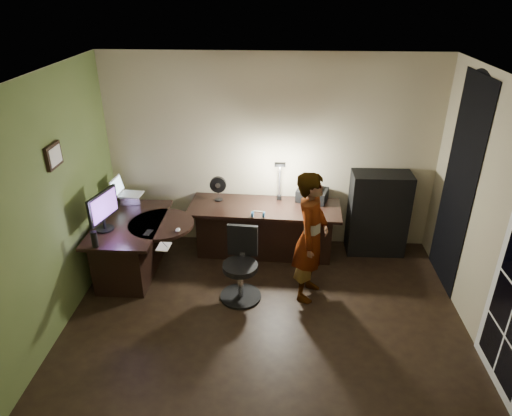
# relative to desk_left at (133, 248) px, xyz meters

# --- Properties ---
(floor) EXTENTS (4.50, 4.00, 0.01)m
(floor) POSITION_rel_desk_left_xyz_m (1.75, -1.04, -0.39)
(floor) COLOR black
(floor) RESTS_ON ground
(ceiling) EXTENTS (4.50, 4.00, 0.01)m
(ceiling) POSITION_rel_desk_left_xyz_m (1.75, -1.04, 2.32)
(ceiling) COLOR silver
(ceiling) RESTS_ON floor
(wall_back) EXTENTS (4.50, 0.01, 2.70)m
(wall_back) POSITION_rel_desk_left_xyz_m (1.75, 0.97, 0.97)
(wall_back) COLOR tan
(wall_back) RESTS_ON floor
(wall_front) EXTENTS (4.50, 0.01, 2.70)m
(wall_front) POSITION_rel_desk_left_xyz_m (1.75, -3.04, 0.97)
(wall_front) COLOR tan
(wall_front) RESTS_ON floor
(wall_left) EXTENTS (0.01, 4.00, 2.70)m
(wall_left) POSITION_rel_desk_left_xyz_m (-0.51, -1.04, 0.97)
(wall_left) COLOR tan
(wall_left) RESTS_ON floor
(wall_right) EXTENTS (0.01, 4.00, 2.70)m
(wall_right) POSITION_rel_desk_left_xyz_m (4.00, -1.04, 0.97)
(wall_right) COLOR tan
(wall_right) RESTS_ON floor
(green_wall_overlay) EXTENTS (0.00, 4.00, 2.70)m
(green_wall_overlay) POSITION_rel_desk_left_xyz_m (-0.49, -1.04, 0.97)
(green_wall_overlay) COLOR #526530
(green_wall_overlay) RESTS_ON floor
(arched_doorway) EXTENTS (0.01, 0.90, 2.60)m
(arched_doorway) POSITION_rel_desk_left_xyz_m (3.99, 0.11, 0.92)
(arched_doorway) COLOR black
(arched_doorway) RESTS_ON floor
(framed_picture) EXTENTS (0.04, 0.30, 0.25)m
(framed_picture) POSITION_rel_desk_left_xyz_m (-0.47, -0.59, 1.47)
(framed_picture) COLOR black
(framed_picture) RESTS_ON wall_left
(desk_left) EXTENTS (0.82, 1.32, 0.76)m
(desk_left) POSITION_rel_desk_left_xyz_m (0.00, 0.00, 0.00)
(desk_left) COLOR black
(desk_left) RESTS_ON floor
(desk_right) EXTENTS (2.06, 0.80, 0.76)m
(desk_right) POSITION_rel_desk_left_xyz_m (1.68, 0.54, -0.00)
(desk_right) COLOR black
(desk_right) RESTS_ON floor
(cabinet) EXTENTS (0.79, 0.40, 1.19)m
(cabinet) POSITION_rel_desk_left_xyz_m (3.24, 0.74, 0.21)
(cabinet) COLOR black
(cabinet) RESTS_ON floor
(laptop_stand) EXTENTS (0.30, 0.26, 0.11)m
(laptop_stand) POSITION_rel_desk_left_xyz_m (-0.14, 0.55, 0.44)
(laptop_stand) COLOR silver
(laptop_stand) RESTS_ON desk_left
(laptop) EXTENTS (0.37, 0.35, 0.24)m
(laptop) POSITION_rel_desk_left_xyz_m (-0.14, 0.55, 0.62)
(laptop) COLOR silver
(laptop) RESTS_ON laptop_stand
(monitor) EXTENTS (0.24, 0.55, 0.36)m
(monitor) POSITION_rel_desk_left_xyz_m (-0.23, -0.20, 0.57)
(monitor) COLOR black
(monitor) RESTS_ON desk_left
(mouse) EXTENTS (0.08, 0.10, 0.03)m
(mouse) POSITION_rel_desk_left_xyz_m (0.66, -0.20, 0.40)
(mouse) COLOR silver
(mouse) RESTS_ON desk_left
(phone) EXTENTS (0.09, 0.15, 0.01)m
(phone) POSITION_rel_desk_left_xyz_m (0.32, -0.27, 0.39)
(phone) COLOR black
(phone) RESTS_ON desk_left
(pen) EXTENTS (0.10, 0.12, 0.01)m
(pen) POSITION_rel_desk_left_xyz_m (0.58, -0.54, 0.39)
(pen) COLOR black
(pen) RESTS_ON desk_left
(speaker) EXTENTS (0.09, 0.09, 0.19)m
(speaker) POSITION_rel_desk_left_xyz_m (-0.20, -0.60, 0.48)
(speaker) COLOR black
(speaker) RESTS_ON desk_left
(notepad) EXTENTS (0.15, 0.20, 0.01)m
(notepad) POSITION_rel_desk_left_xyz_m (0.58, -0.57, 0.39)
(notepad) COLOR silver
(notepad) RESTS_ON desk_left
(desk_fan) EXTENTS (0.23, 0.13, 0.35)m
(desk_fan) POSITION_rel_desk_left_xyz_m (1.04, 0.70, 0.56)
(desk_fan) COLOR black
(desk_fan) RESTS_ON desk_right
(headphones) EXTENTS (0.19, 0.10, 0.09)m
(headphones) POSITION_rel_desk_left_xyz_m (1.61, 0.23, 0.43)
(headphones) COLOR #296398
(headphones) RESTS_ON desk_right
(printer) EXTENTS (0.47, 0.41, 0.18)m
(printer) POSITION_rel_desk_left_xyz_m (2.33, 0.77, 0.47)
(printer) COLOR black
(printer) RESTS_ON desk_right
(desk_lamp) EXTENTS (0.18, 0.31, 0.66)m
(desk_lamp) POSITION_rel_desk_left_xyz_m (1.87, 0.76, 0.71)
(desk_lamp) COLOR black
(desk_lamp) RESTS_ON desk_right
(office_chair) EXTENTS (0.54, 0.54, 0.89)m
(office_chair) POSITION_rel_desk_left_xyz_m (1.43, -0.44, 0.07)
(office_chair) COLOR black
(office_chair) RESTS_ON floor
(person) EXTENTS (0.54, 0.67, 1.62)m
(person) POSITION_rel_desk_left_xyz_m (2.25, -0.32, 0.43)
(person) COLOR #D8A88C
(person) RESTS_ON floor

